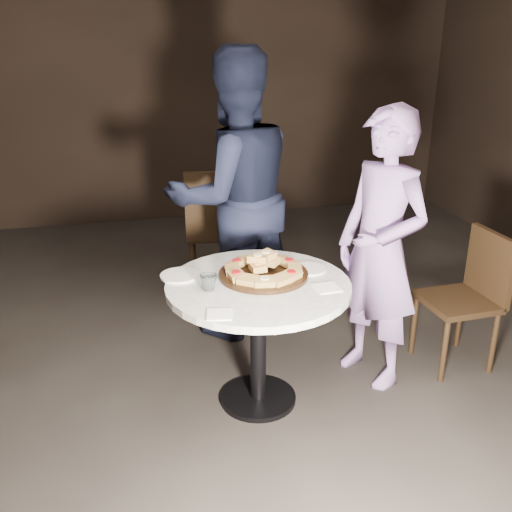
% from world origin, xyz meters
% --- Properties ---
extents(floor, '(7.00, 7.00, 0.00)m').
position_xyz_m(floor, '(0.00, 0.00, 0.00)').
color(floor, black).
rests_on(floor, ground).
extents(table, '(1.05, 1.05, 0.73)m').
position_xyz_m(table, '(-0.01, -0.05, 0.59)').
color(table, black).
rests_on(table, ground).
extents(serving_board, '(0.57, 0.57, 0.02)m').
position_xyz_m(serving_board, '(0.04, 0.03, 0.74)').
color(serving_board, black).
rests_on(serving_board, table).
extents(focaccia_pile, '(0.42, 0.43, 0.11)m').
position_xyz_m(focaccia_pile, '(0.04, 0.03, 0.78)').
color(focaccia_pile, '#A98041').
rests_on(focaccia_pile, serving_board).
extents(plate_left, '(0.26, 0.26, 0.01)m').
position_xyz_m(plate_left, '(-0.39, 0.13, 0.73)').
color(plate_left, white).
rests_on(plate_left, table).
extents(plate_right, '(0.19, 0.19, 0.01)m').
position_xyz_m(plate_right, '(0.31, 0.05, 0.73)').
color(plate_right, white).
rests_on(plate_right, table).
extents(water_glass, '(0.11, 0.11, 0.08)m').
position_xyz_m(water_glass, '(-0.27, -0.08, 0.77)').
color(water_glass, silver).
rests_on(water_glass, table).
extents(napkin_near, '(0.14, 0.14, 0.01)m').
position_xyz_m(napkin_near, '(-0.27, -0.36, 0.73)').
color(napkin_near, white).
rests_on(napkin_near, table).
extents(napkin_far, '(0.13, 0.13, 0.01)m').
position_xyz_m(napkin_far, '(0.32, -0.20, 0.73)').
color(napkin_far, white).
rests_on(napkin_far, table).
extents(chair_far, '(0.55, 0.57, 1.03)m').
position_xyz_m(chair_far, '(0.03, 1.36, 0.59)').
color(chair_far, black).
rests_on(chair_far, ground).
extents(chair_right, '(0.43, 0.41, 0.85)m').
position_xyz_m(chair_right, '(1.35, 0.06, 0.49)').
color(chair_right, black).
rests_on(chair_right, ground).
extents(diner_navy, '(1.03, 0.87, 1.88)m').
position_xyz_m(diner_navy, '(0.05, 0.84, 0.94)').
color(diner_navy, black).
rests_on(diner_navy, ground).
extents(diner_teal, '(0.58, 0.69, 1.60)m').
position_xyz_m(diner_teal, '(0.72, 0.05, 0.80)').
color(diner_teal, '#8268A9').
rests_on(diner_teal, ground).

